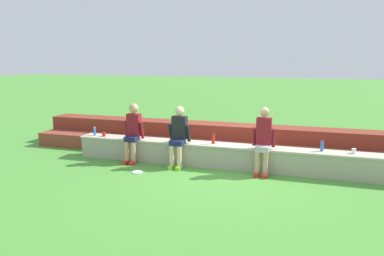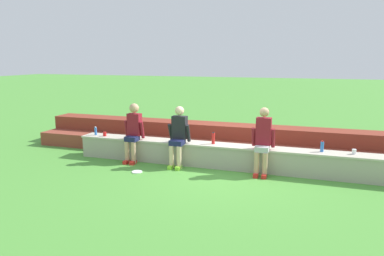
{
  "view_description": "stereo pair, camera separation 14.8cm",
  "coord_description": "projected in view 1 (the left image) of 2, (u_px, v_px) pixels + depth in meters",
  "views": [
    {
      "loc": [
        1.66,
        -7.78,
        2.51
      ],
      "look_at": [
        -0.86,
        0.23,
        0.89
      ],
      "focal_mm": 33.91,
      "sensor_mm": 36.0,
      "label": 1
    },
    {
      "loc": [
        1.8,
        -7.73,
        2.51
      ],
      "look_at": [
        -0.86,
        0.23,
        0.89
      ],
      "focal_mm": 33.91,
      "sensor_mm": 36.0,
      "label": 2
    }
  ],
  "objects": [
    {
      "name": "ground_plane",
      "position": [
        225.0,
        170.0,
        8.25
      ],
      "size": [
        80.0,
        80.0,
        0.0
      ],
      "primitive_type": "plane",
      "color": "#4C9338"
    },
    {
      "name": "plastic_cup_left_end",
      "position": [
        354.0,
        151.0,
        7.59
      ],
      "size": [
        0.09,
        0.09,
        0.11
      ],
      "primitive_type": "cylinder",
      "color": "white",
      "rests_on": "stone_seating_wall"
    },
    {
      "name": "water_bottle_mid_left",
      "position": [
        322.0,
        146.0,
        7.77
      ],
      "size": [
        0.07,
        0.07,
        0.24
      ],
      "color": "blue",
      "rests_on": "stone_seating_wall"
    },
    {
      "name": "plastic_cup_middle",
      "position": [
        104.0,
        134.0,
        9.25
      ],
      "size": [
        0.09,
        0.09,
        0.11
      ],
      "primitive_type": "cylinder",
      "color": "red",
      "rests_on": "stone_seating_wall"
    },
    {
      "name": "person_far_left",
      "position": [
        133.0,
        131.0,
        8.79
      ],
      "size": [
        0.5,
        0.53,
        1.43
      ],
      "color": "tan",
      "rests_on": "ground"
    },
    {
      "name": "brick_bleachers",
      "position": [
        237.0,
        143.0,
        9.55
      ],
      "size": [
        11.35,
        1.35,
        0.76
      ],
      "color": "brown",
      "rests_on": "ground"
    },
    {
      "name": "person_center",
      "position": [
        263.0,
        139.0,
        7.85
      ],
      "size": [
        0.5,
        0.53,
        1.47
      ],
      "color": "tan",
      "rests_on": "ground"
    },
    {
      "name": "frisbee",
      "position": [
        137.0,
        172.0,
        8.09
      ],
      "size": [
        0.24,
        0.24,
        0.02
      ],
      "primitive_type": "cylinder",
      "color": "white",
      "rests_on": "ground"
    },
    {
      "name": "water_bottle_near_right",
      "position": [
        213.0,
        138.0,
        8.44
      ],
      "size": [
        0.08,
        0.08,
        0.28
      ],
      "color": "red",
      "rests_on": "stone_seating_wall"
    },
    {
      "name": "stone_seating_wall",
      "position": [
        227.0,
        155.0,
        8.41
      ],
      "size": [
        7.57,
        0.5,
        0.54
      ],
      "color": "#A8A08E",
      "rests_on": "ground"
    },
    {
      "name": "person_left_of_center",
      "position": [
        178.0,
        135.0,
        8.42
      ],
      "size": [
        0.52,
        0.56,
        1.41
      ],
      "color": "beige",
      "rests_on": "ground"
    },
    {
      "name": "water_bottle_near_left",
      "position": [
        95.0,
        131.0,
        9.37
      ],
      "size": [
        0.06,
        0.06,
        0.22
      ],
      "color": "blue",
      "rests_on": "stone_seating_wall"
    }
  ]
}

